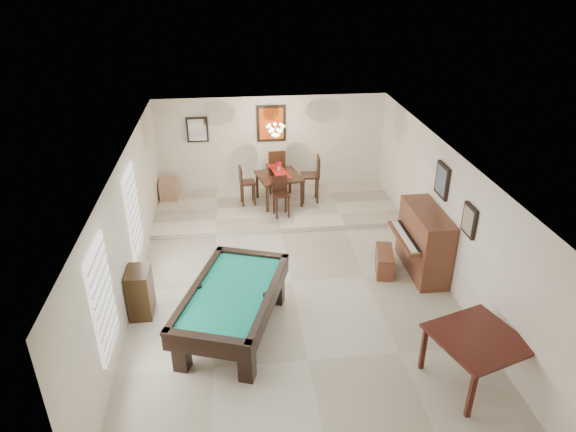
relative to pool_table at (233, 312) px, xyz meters
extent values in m
cube|color=beige|center=(1.15, 1.42, -0.43)|extent=(6.00, 9.00, 0.02)
cube|color=silver|center=(1.15, 5.92, 0.88)|extent=(6.00, 0.04, 2.60)
cube|color=silver|center=(1.15, -3.08, 0.88)|extent=(6.00, 0.04, 2.60)
cube|color=silver|center=(-1.85, 1.42, 0.88)|extent=(0.04, 9.00, 2.60)
cube|color=silver|center=(4.15, 1.42, 0.88)|extent=(0.04, 9.00, 2.60)
cube|color=white|center=(1.15, 1.42, 2.18)|extent=(6.00, 9.00, 0.04)
cube|color=beige|center=(1.15, 4.67, -0.36)|extent=(6.00, 2.50, 0.12)
cube|color=white|center=(-1.82, -0.78, 0.98)|extent=(0.06, 1.00, 1.70)
cube|color=white|center=(-1.82, 2.02, 0.98)|extent=(0.06, 1.00, 1.70)
cube|color=brown|center=(3.07, 1.58, -0.19)|extent=(0.48, 0.87, 0.46)
cube|color=black|center=(-1.63, 0.72, 0.03)|extent=(0.40, 0.59, 0.89)
cube|color=#A47359|center=(-1.57, 5.47, -0.05)|extent=(0.45, 0.56, 0.49)
cube|color=#D84C14|center=(1.15, 5.88, 1.48)|extent=(0.75, 0.06, 0.95)
cube|color=white|center=(-0.75, 5.88, 1.38)|extent=(0.55, 0.06, 0.65)
cube|color=slate|center=(4.11, 1.72, 1.48)|extent=(0.06, 0.55, 0.65)
cube|color=gray|center=(4.11, 0.42, 1.28)|extent=(0.06, 0.45, 0.55)
camera|label=1|loc=(0.13, -7.01, 5.32)|focal=32.00mm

